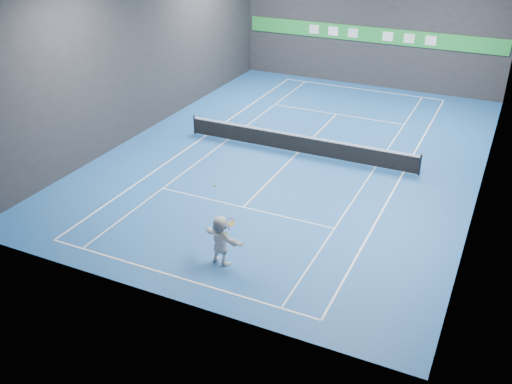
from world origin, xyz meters
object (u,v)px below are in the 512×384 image
at_px(player, 221,240).
at_px(tennis_racket, 230,224).
at_px(tennis_net, 298,143).
at_px(tennis_ball, 215,186).

xyz_separation_m(player, tennis_racket, (0.38, 0.05, 0.75)).
distance_m(player, tennis_net, 10.50).
distance_m(tennis_ball, tennis_racket, 1.51).
bearing_deg(tennis_ball, player, 3.93).
relative_size(player, tennis_racket, 2.74).
xyz_separation_m(tennis_net, tennis_racket, (1.49, -10.39, 1.17)).
bearing_deg(tennis_ball, tennis_racket, 6.26).
height_order(tennis_ball, tennis_net, tennis_ball).
bearing_deg(tennis_racket, tennis_ball, -173.74).
xyz_separation_m(player, tennis_ball, (-0.15, -0.01, 2.16)).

